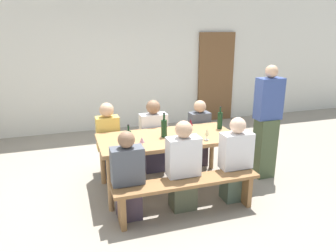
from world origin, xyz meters
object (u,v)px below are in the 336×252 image
wine_bottle_1 (164,128)px  standing_host (267,125)px  wine_glass_1 (207,132)px  seated_guest_far_0 (108,142)px  wine_bottle_2 (129,139)px  seated_guest_far_1 (154,138)px  bench_near (187,188)px  tasting_table (168,142)px  wine_glass_0 (142,140)px  bench_far (154,146)px  seated_guest_near_0 (128,178)px  wooden_door (216,78)px  wine_glass_2 (191,123)px  seated_guest_near_2 (235,162)px  seated_guest_near_1 (183,168)px  wine_bottle_0 (220,120)px  seated_guest_far_2 (199,134)px

wine_bottle_1 → standing_host: standing_host is taller
wine_glass_1 → seated_guest_far_0: (-1.17, 0.89, -0.30)m
wine_bottle_2 → seated_guest_far_1: (0.54, 0.82, -0.32)m
bench_near → wine_bottle_2: wine_bottle_2 is taller
tasting_table → wine_glass_0: bearing=-142.0°
wine_glass_1 → seated_guest_far_1: seated_guest_far_1 is taller
bench_far → wine_bottle_1: wine_bottle_1 is taller
wine_bottle_2 → seated_guest_near_0: 0.52m
wooden_door → wine_glass_1: (-1.75, -3.29, -0.20)m
bench_near → wine_glass_2: wine_glass_2 is taller
wine_bottle_1 → tasting_table: bearing=-11.9°
wooden_door → seated_guest_near_2: bearing=-112.3°
standing_host → wine_glass_1: bearing=9.9°
wine_glass_0 → seated_guest_near_1: bearing=-29.0°
tasting_table → bench_near: 0.81m
wine_bottle_1 → wine_glass_0: wine_bottle_1 is taller
wooden_door → bench_near: wooden_door is taller
wine_glass_0 → seated_guest_near_0: (-0.23, -0.25, -0.35)m
seated_guest_near_1 → seated_guest_far_1: seated_guest_far_1 is taller
wooden_door → seated_guest_far_1: wooden_door is taller
wine_bottle_0 → seated_guest_far_0: seated_guest_far_0 is taller
wine_bottle_1 → wine_glass_0: bearing=-137.6°
wine_bottle_2 → wooden_door: bearing=49.3°
wine_glass_0 → seated_guest_far_2: (1.17, 0.94, -0.34)m
wine_bottle_0 → wine_bottle_1: wine_bottle_1 is taller
wine_bottle_2 → seated_guest_near_0: seated_guest_near_0 is taller
bench_near → seated_guest_far_2: (0.72, 1.34, 0.17)m
seated_guest_near_0 → seated_guest_far_1: size_ratio=0.94×
wine_bottle_2 → seated_guest_far_1: size_ratio=0.25×
seated_guest_near_1 → seated_guest_far_2: (0.73, 1.19, -0.02)m
wine_glass_2 → seated_guest_near_0: 1.37m
bench_far → wine_glass_0: bearing=-112.2°
bench_far → wine_bottle_0: (0.83, -0.63, 0.53)m
wooden_door → wine_bottle_2: bearing=-130.7°
bench_near → seated_guest_near_0: seated_guest_near_0 is taller
seated_guest_near_1 → wine_bottle_2: bearing=57.8°
seated_guest_near_1 → seated_guest_near_2: (0.72, 0.00, -0.01)m
tasting_table → standing_host: bearing=-4.3°
seated_guest_near_0 → seated_guest_near_1: 0.68m
wine_glass_1 → seated_guest_near_2: bearing=-47.4°
tasting_table → seated_guest_near_1: bearing=-90.1°
wooden_door → standing_host: 3.20m
wine_glass_2 → seated_guest_far_0: (-1.14, 0.42, -0.31)m
bench_far → seated_guest_near_0: size_ratio=1.66×
bench_near → seated_guest_near_1: bearing=90.4°
bench_far → wine_glass_0: (-0.45, -1.09, 0.51)m
bench_far → seated_guest_far_2: size_ratio=1.64×
bench_far → seated_guest_near_1: seated_guest_near_1 is taller
seated_guest_near_0 → seated_guest_near_2: size_ratio=0.96×
wine_bottle_1 → seated_guest_far_1: bearing=88.9°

